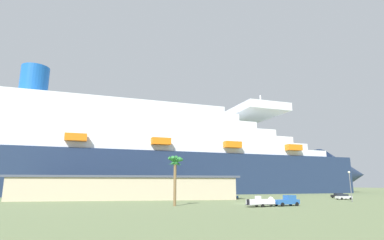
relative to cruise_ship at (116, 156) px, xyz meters
The scene contains 11 objects.
ground_plane 52.78m from the cruise_ship, 54.23° to the right, with size 600.00×600.00×0.00m, color #66754C.
cruise_ship is the anchor object (origin of this frame).
terminal_building 43.53m from the cruise_ship, 83.99° to the right, with size 67.12×27.30×6.91m.
pickup_truck 89.27m from the cruise_ship, 66.03° to the right, with size 5.85×2.99×2.20m.
small_boat_on_trailer 88.01m from the cruise_ship, 69.84° to the right, with size 7.72×3.08×2.15m.
palm_tree 76.36m from the cruise_ship, 80.30° to the right, with size 3.46×3.27×10.42m.
street_lamp 93.73m from the cruise_ship, 50.13° to the right, with size 0.56×0.56×7.79m.
parked_car_red_hatchback 52.09m from the cruise_ship, 94.43° to the right, with size 4.77×2.67×1.58m.
parked_car_silver_sedan 91.13m from the cruise_ship, 42.31° to the right, with size 4.62×2.13×1.58m.
parked_car_blue_suv 62.90m from the cruise_ship, 55.46° to the right, with size 4.82×2.40×1.58m.
parked_car_black_coupe 89.83m from the cruise_ship, 35.06° to the right, with size 4.58×2.18×1.58m.
Camera 1 is at (-28.53, -68.33, 4.45)m, focal length 28.19 mm.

